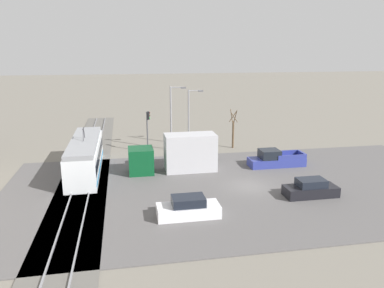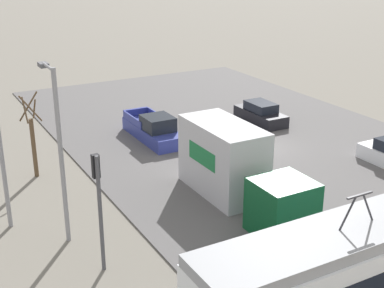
{
  "view_description": "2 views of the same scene",
  "coord_description": "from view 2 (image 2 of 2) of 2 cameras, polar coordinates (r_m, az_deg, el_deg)",
  "views": [
    {
      "loc": [
        -30.16,
        10.84,
        12.04
      ],
      "look_at": [
        7.36,
        3.83,
        2.32
      ],
      "focal_mm": 35.0,
      "sensor_mm": 36.0,
      "label": 1
    },
    {
      "loc": [
        19.29,
        25.9,
        12.23
      ],
      "look_at": [
        7.01,
        3.73,
        2.8
      ],
      "focal_mm": 50.0,
      "sensor_mm": 36.0,
      "label": 2
    }
  ],
  "objects": [
    {
      "name": "ground_plane",
      "position": [
        34.53,
        7.19,
        -0.49
      ],
      "size": [
        320.0,
        320.0,
        0.0
      ],
      "primitive_type": "plane",
      "color": "slate"
    },
    {
      "name": "road_surface",
      "position": [
        34.52,
        7.2,
        -0.43
      ],
      "size": [
        22.05,
        43.2,
        0.08
      ],
      "color": "#565454",
      "rests_on": "ground"
    },
    {
      "name": "light_rail_tram",
      "position": [
        19.8,
        16.58,
        -12.65
      ],
      "size": [
        12.14,
        2.8,
        4.49
      ],
      "color": "white",
      "rests_on": "ground"
    },
    {
      "name": "box_truck",
      "position": [
        26.69,
        4.69,
        -2.66
      ],
      "size": [
        2.54,
        8.71,
        3.73
      ],
      "color": "#0C4723",
      "rests_on": "ground"
    },
    {
      "name": "pickup_truck",
      "position": [
        35.57,
        -4.12,
        1.54
      ],
      "size": [
        1.98,
        5.88,
        1.79
      ],
      "color": "navy",
      "rests_on": "ground"
    },
    {
      "name": "sedan_car_0",
      "position": [
        39.35,
        7.32,
        3.21
      ],
      "size": [
        1.81,
        4.42,
        1.49
      ],
      "rotation": [
        0.0,
        0.0,
        3.14
      ],
      "color": "black",
      "rests_on": "ground"
    },
    {
      "name": "traffic_light_pole",
      "position": [
        20.86,
        -9.93,
        -5.56
      ],
      "size": [
        0.28,
        0.47,
        4.91
      ],
      "color": "#47474C",
      "rests_on": "ground"
    },
    {
      "name": "street_tree",
      "position": [
        30.69,
        -16.61,
        0.45
      ],
      "size": [
        1.14,
        0.95,
        4.83
      ],
      "color": "brown",
      "rests_on": "ground"
    },
    {
      "name": "street_lamp_near_crossing",
      "position": [
        22.93,
        -14.03,
        0.05
      ],
      "size": [
        0.36,
        1.95,
        7.74
      ],
      "color": "gray",
      "rests_on": "ground"
    }
  ]
}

